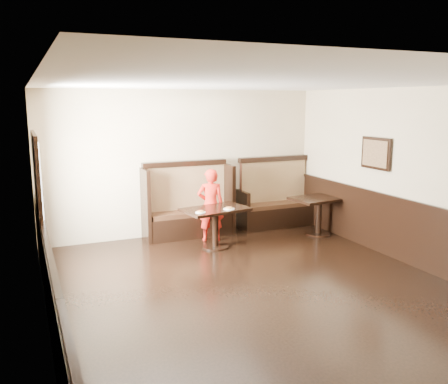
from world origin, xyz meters
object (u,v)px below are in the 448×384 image
booth_main (188,209)px  table_neighbor (319,207)px  child (211,205)px  booth_neighbor (276,203)px  table_main (215,217)px

booth_main → table_neighbor: size_ratio=1.53×
table_neighbor → child: 2.15m
booth_neighbor → child: (-1.67, -0.50, 0.20)m
booth_main → child: size_ratio=1.28×
table_neighbor → child: child is taller
booth_neighbor → child: size_ratio=1.21×
booth_main → table_neighbor: (2.39, -0.95, 0.03)m
booth_main → table_neighbor: bearing=-21.6°
booth_neighbor → table_neighbor: size_ratio=1.45×
booth_neighbor → table_neighbor: 1.04m
table_main → table_neighbor: size_ratio=1.08×
booth_main → booth_neighbor: bearing=-0.1°
booth_neighbor → child: booth_neighbor is taller
booth_neighbor → table_main: bearing=-151.8°
table_neighbor → booth_main: bearing=151.7°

